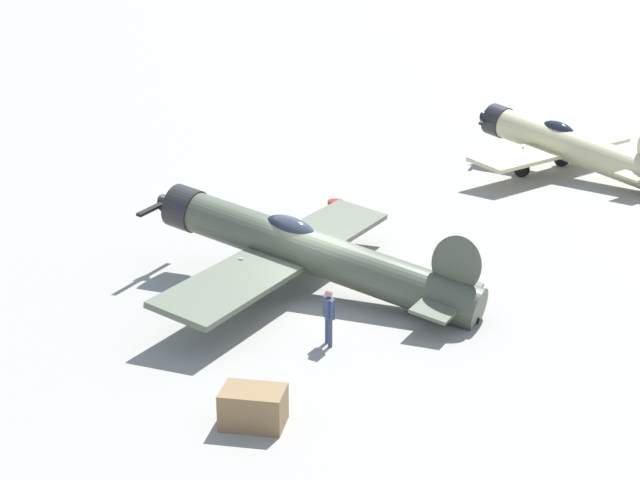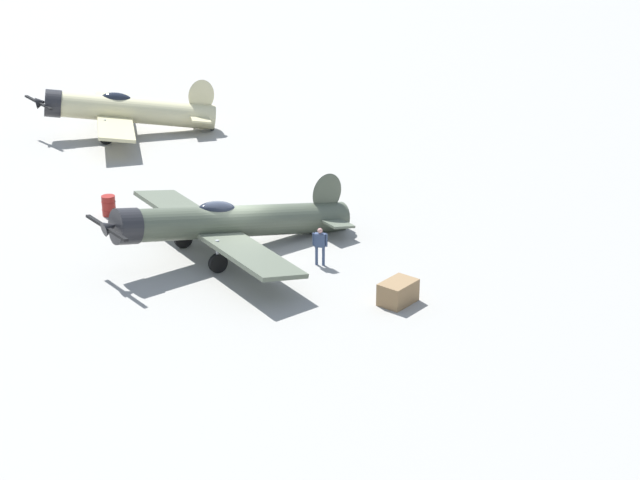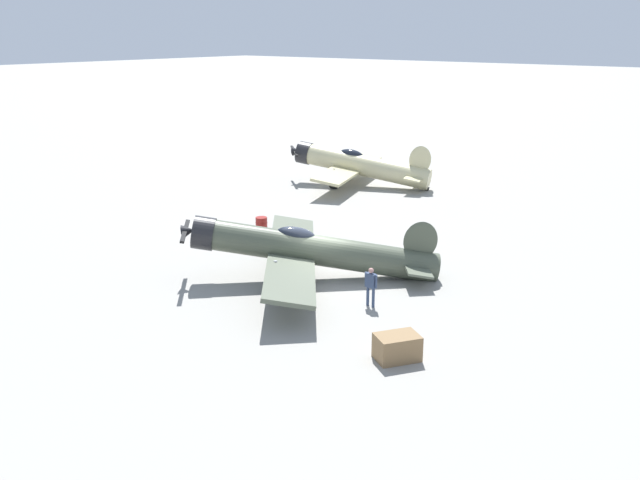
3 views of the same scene
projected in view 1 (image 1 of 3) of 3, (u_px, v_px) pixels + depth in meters
The scene contains 6 objects.
ground_plane at pixel (320, 295), 28.00m from camera, with size 400.00×400.00×0.00m, color gray.
airplane_foreground at pixel (305, 251), 27.82m from camera, with size 10.23×10.43×3.12m.
airplane_mid_apron at pixel (565, 145), 42.22m from camera, with size 10.61×10.88×3.16m.
ground_crew_mechanic at pixel (329, 312), 24.16m from camera, with size 0.27×0.62×1.61m.
equipment_crate at pixel (253, 407), 20.22m from camera, with size 1.73×1.60×0.87m.
fuel_drum at pixel (336, 212), 35.08m from camera, with size 0.66×0.66×0.95m.
Camera 1 is at (-10.04, -24.09, 10.28)m, focal length 50.30 mm.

